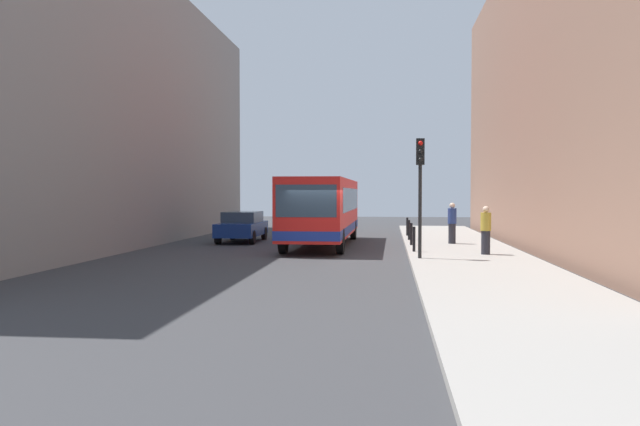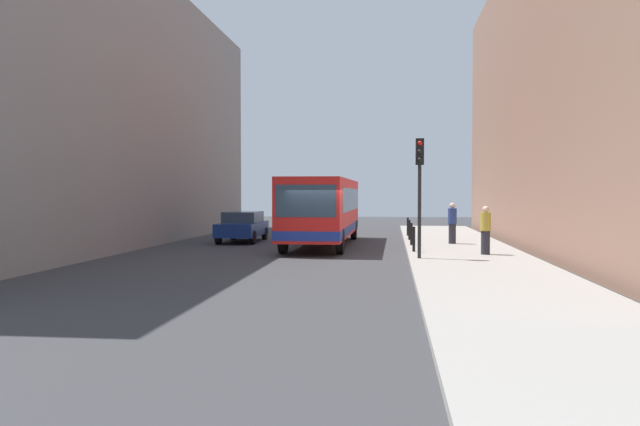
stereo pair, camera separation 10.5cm
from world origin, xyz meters
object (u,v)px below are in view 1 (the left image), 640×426
Objects in this scene: traffic_light at (420,175)px; pedestrian_near_signal at (486,230)px; bus at (323,208)px; bollard_near at (414,239)px; bollard_farthest at (407,227)px; car_beside_bus at (242,226)px; bollard_far at (409,230)px; bollard_mid at (411,234)px; pedestrian_mid_sidewalk at (452,223)px.

pedestrian_near_signal is (2.46, 1.64, -1.97)m from traffic_light.
bus is 5.83m from bollard_near.
bollard_near is 9.04m from bollard_farthest.
car_beside_bus reaches higher than bollard_far.
bollard_farthest is at bearing 90.00° from bollard_near.
car_beside_bus reaches higher than bollard_mid.
bus reaches higher than pedestrian_mid_sidewalk.
bollard_mid is 3.01m from bollard_far.
car_beside_bus is 10.12m from pedestrian_mid_sidewalk.
bus is 11.62× the size of bollard_near.
pedestrian_near_signal is (6.50, -5.00, -0.69)m from bus.
bollard_near is 0.53× the size of pedestrian_mid_sidewalk.
bollard_near is 2.72m from pedestrian_near_signal.
bollard_mid is at bearing -59.03° from pedestrian_mid_sidewalk.
pedestrian_mid_sidewalk reaches higher than bollard_near.
pedestrian_near_signal is (2.56, -3.87, 0.41)m from bollard_mid.
traffic_light is (8.22, -8.36, 2.22)m from car_beside_bus.
traffic_light is at bearing -89.33° from bollard_far.
pedestrian_near_signal is at bearing -56.53° from bollard_mid.
bollard_farthest is at bearing -163.28° from pedestrian_near_signal.
traffic_light is 2.32× the size of pedestrian_near_signal.
bollard_mid is at bearing -90.00° from bollard_farthest.
bollard_far is at bearing 90.67° from traffic_light.
bollard_near is 6.03m from bollard_far.
pedestrian_near_signal is 0.98× the size of pedestrian_mid_sidewalk.
car_beside_bus is at bearing 144.11° from bollard_near.
bus is at bearing 163.98° from bollard_mid.
bus is at bearing -125.34° from pedestrian_near_signal.
bus is 4.50m from bollard_far.
bollard_farthest is 5.39m from pedestrian_mid_sidewalk.
traffic_light is at bearing -87.70° from bollard_near.
car_beside_bus is at bearing -119.98° from pedestrian_near_signal.
bus reaches higher than car_beside_bus.
bollard_far is (8.12, 0.16, -0.16)m from car_beside_bus.
bollard_mid is (3.94, -1.13, -1.10)m from bus.
pedestrian_mid_sidewalk is at bearing 65.42° from bollard_near.
bollard_near and bollard_farthest have the same top height.
car_beside_bus is 2.45× the size of pedestrian_mid_sidewalk.
car_beside_bus is 8.72m from bollard_farthest.
car_beside_bus is 4.66× the size of bollard_near.
bus is at bearing -128.82° from bollard_farthest.
traffic_light reaches higher than bollard_far.
traffic_light is 6.98m from pedestrian_mid_sidewalk.
bollard_farthest is (-0.10, 11.53, -2.38)m from traffic_light.
bollard_farthest is at bearing 90.00° from bollard_far.
bollard_farthest is at bearing 90.50° from traffic_light.
bollard_mid is 2.11m from pedestrian_mid_sidewalk.
bus is 6.25× the size of pedestrian_near_signal.
bollard_near is 3.01m from bollard_mid.
traffic_light reaches higher than pedestrian_mid_sidewalk.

